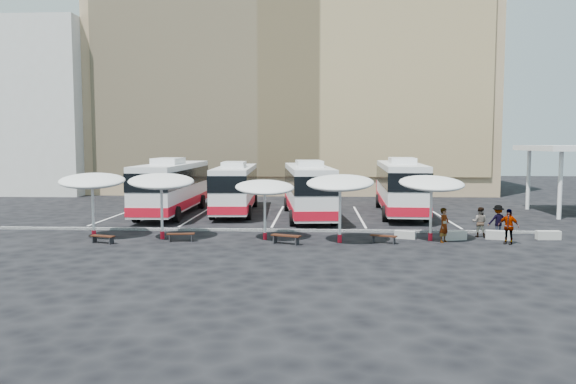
{
  "coord_description": "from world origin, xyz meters",
  "views": [
    {
      "loc": [
        2.93,
        -33.32,
        5.4
      ],
      "look_at": [
        1.0,
        3.0,
        2.2
      ],
      "focal_mm": 35.0,
      "sensor_mm": 36.0,
      "label": 1
    }
  ],
  "objects_px": {
    "passenger_2": "(508,227)",
    "passenger_3": "(498,220)",
    "conc_bench_3": "(548,235)",
    "conc_bench_2": "(498,235)",
    "passenger_1": "(480,222)",
    "bus_1": "(235,186)",
    "bus_3": "(400,185)",
    "conc_bench_1": "(454,235)",
    "bus_0": "(173,185)",
    "sunshade_2": "(265,188)",
    "bus_2": "(308,188)",
    "wood_bench_0": "(103,237)",
    "passenger_0": "(444,225)",
    "sunshade_4": "(431,184)",
    "sunshade_0": "(92,181)",
    "wood_bench_1": "(181,235)",
    "conc_bench_0": "(405,235)",
    "sunshade_3": "(340,183)",
    "sunshade_1": "(161,182)",
    "wood_bench_3": "(384,237)",
    "wood_bench_2": "(286,237)"
  },
  "relations": [
    {
      "from": "sunshade_0",
      "to": "wood_bench_1",
      "type": "bearing_deg",
      "value": -10.1
    },
    {
      "from": "bus_0",
      "to": "passenger_2",
      "type": "distance_m",
      "value": 24.09
    },
    {
      "from": "sunshade_1",
      "to": "wood_bench_1",
      "type": "xyz_separation_m",
      "value": [
        1.24,
        -0.76,
        -2.89
      ]
    },
    {
      "from": "bus_2",
      "to": "wood_bench_0",
      "type": "xyz_separation_m",
      "value": [
        -10.82,
        -11.27,
        -1.8
      ]
    },
    {
      "from": "bus_0",
      "to": "wood_bench_3",
      "type": "xyz_separation_m",
      "value": [
        14.51,
        -11.64,
        -1.86
      ]
    },
    {
      "from": "bus_2",
      "to": "passenger_1",
      "type": "height_order",
      "value": "bus_2"
    },
    {
      "from": "passenger_0",
      "to": "passenger_1",
      "type": "relative_size",
      "value": 1.09
    },
    {
      "from": "conc_bench_2",
      "to": "passenger_2",
      "type": "relative_size",
      "value": 0.69
    },
    {
      "from": "conc_bench_2",
      "to": "passenger_1",
      "type": "distance_m",
      "value": 1.23
    },
    {
      "from": "bus_1",
      "to": "bus_3",
      "type": "xyz_separation_m",
      "value": [
        12.63,
        -0.2,
        0.17
      ]
    },
    {
      "from": "conc_bench_2",
      "to": "bus_2",
      "type": "bearing_deg",
      "value": 140.69
    },
    {
      "from": "bus_1",
      "to": "bus_3",
      "type": "bearing_deg",
      "value": -4.07
    },
    {
      "from": "wood_bench_0",
      "to": "sunshade_1",
      "type": "bearing_deg",
      "value": 29.09
    },
    {
      "from": "wood_bench_0",
      "to": "passenger_3",
      "type": "xyz_separation_m",
      "value": [
        22.0,
        3.67,
        0.57
      ]
    },
    {
      "from": "conc_bench_0",
      "to": "passenger_3",
      "type": "xyz_separation_m",
      "value": [
        5.52,
        1.27,
        0.68
      ]
    },
    {
      "from": "bus_1",
      "to": "sunshade_3",
      "type": "relative_size",
      "value": 2.96
    },
    {
      "from": "sunshade_2",
      "to": "passenger_3",
      "type": "distance_m",
      "value": 13.71
    },
    {
      "from": "wood_bench_2",
      "to": "conc_bench_3",
      "type": "bearing_deg",
      "value": 8.72
    },
    {
      "from": "wood_bench_2",
      "to": "passenger_1",
      "type": "distance_m",
      "value": 11.35
    },
    {
      "from": "wood_bench_0",
      "to": "wood_bench_1",
      "type": "xyz_separation_m",
      "value": [
        4.05,
        0.8,
        0.02
      ]
    },
    {
      "from": "conc_bench_3",
      "to": "passenger_2",
      "type": "distance_m",
      "value": 3.22
    },
    {
      "from": "sunshade_0",
      "to": "wood_bench_0",
      "type": "distance_m",
      "value": 3.6
    },
    {
      "from": "sunshade_2",
      "to": "wood_bench_0",
      "type": "distance_m",
      "value": 9.13
    },
    {
      "from": "sunshade_4",
      "to": "conc_bench_3",
      "type": "height_order",
      "value": "sunshade_4"
    },
    {
      "from": "wood_bench_1",
      "to": "passenger_1",
      "type": "height_order",
      "value": "passenger_1"
    },
    {
      "from": "sunshade_2",
      "to": "conc_bench_3",
      "type": "relative_size",
      "value": 3.05
    },
    {
      "from": "wood_bench_2",
      "to": "conc_bench_1",
      "type": "xyz_separation_m",
      "value": [
        9.28,
        1.82,
        -0.13
      ]
    },
    {
      "from": "passenger_0",
      "to": "passenger_3",
      "type": "height_order",
      "value": "passenger_0"
    },
    {
      "from": "wood_bench_1",
      "to": "conc_bench_3",
      "type": "xyz_separation_m",
      "value": [
        20.38,
        1.72,
        -0.11
      ]
    },
    {
      "from": "bus_0",
      "to": "conc_bench_3",
      "type": "bearing_deg",
      "value": -22.86
    },
    {
      "from": "bus_1",
      "to": "wood_bench_0",
      "type": "xyz_separation_m",
      "value": [
        -5.16,
        -13.82,
        -1.7
      ]
    },
    {
      "from": "bus_0",
      "to": "passenger_0",
      "type": "distance_m",
      "value": 21.08
    },
    {
      "from": "bus_2",
      "to": "wood_bench_1",
      "type": "bearing_deg",
      "value": -128.72
    },
    {
      "from": "bus_0",
      "to": "bus_3",
      "type": "xyz_separation_m",
      "value": [
        17.21,
        1.13,
        0.01
      ]
    },
    {
      "from": "wood_bench_1",
      "to": "wood_bench_3",
      "type": "relative_size",
      "value": 1.04
    },
    {
      "from": "passenger_3",
      "to": "sunshade_1",
      "type": "bearing_deg",
      "value": -1.1
    },
    {
      "from": "bus_0",
      "to": "conc_bench_2",
      "type": "relative_size",
      "value": 10.35
    },
    {
      "from": "sunshade_3",
      "to": "conc_bench_0",
      "type": "bearing_deg",
      "value": 20.96
    },
    {
      "from": "sunshade_3",
      "to": "passenger_3",
      "type": "distance_m",
      "value": 9.93
    },
    {
      "from": "sunshade_1",
      "to": "passenger_2",
      "type": "relative_size",
      "value": 2.44
    },
    {
      "from": "sunshade_4",
      "to": "conc_bench_3",
      "type": "xyz_separation_m",
      "value": [
        6.66,
        0.69,
        -2.91
      ]
    },
    {
      "from": "bus_3",
      "to": "wood_bench_0",
      "type": "distance_m",
      "value": 22.48
    },
    {
      "from": "conc_bench_1",
      "to": "conc_bench_3",
      "type": "height_order",
      "value": "conc_bench_1"
    },
    {
      "from": "bus_1",
      "to": "sunshade_3",
      "type": "height_order",
      "value": "bus_1"
    },
    {
      "from": "sunshade_3",
      "to": "wood_bench_1",
      "type": "height_order",
      "value": "sunshade_3"
    },
    {
      "from": "wood_bench_1",
      "to": "passenger_2",
      "type": "height_order",
      "value": "passenger_2"
    },
    {
      "from": "sunshade_3",
      "to": "passenger_2",
      "type": "bearing_deg",
      "value": -0.0
    },
    {
      "from": "passenger_2",
      "to": "passenger_3",
      "type": "bearing_deg",
      "value": 119.41
    },
    {
      "from": "sunshade_0",
      "to": "conc_bench_3",
      "type": "bearing_deg",
      "value": 1.76
    },
    {
      "from": "conc_bench_0",
      "to": "conc_bench_2",
      "type": "distance_m",
      "value": 5.14
    }
  ]
}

